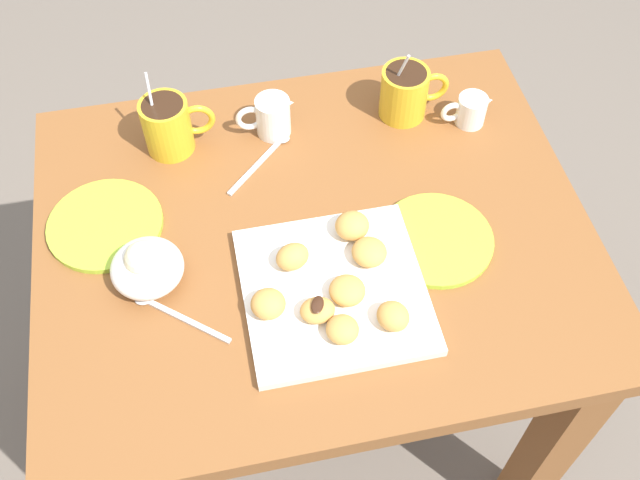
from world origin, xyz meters
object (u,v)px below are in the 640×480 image
coffee_mug_mustard_right (405,92)px  beignet_3 (342,329)px  beignet_2 (393,316)px  dining_table (315,281)px  pastry_plate_square (334,291)px  beignet_4 (317,310)px  beignet_5 (268,304)px  beignet_6 (369,252)px  cream_pitcher_white (272,115)px  saucer_lime_left (436,239)px  beignet_1 (347,290)px  beignet_0 (292,257)px  saucer_lime_right (105,225)px  beignet_7 (352,226)px  coffee_mug_mustard_left (168,125)px  ice_cream_bowl (147,266)px  chocolate_sauce_pitcher (471,109)px

coffee_mug_mustard_right → beignet_3: (-0.21, -0.43, -0.02)m
coffee_mug_mustard_right → beignet_2: coffee_mug_mustard_right is taller
dining_table → coffee_mug_mustard_right: (0.21, 0.23, 0.20)m
pastry_plate_square → beignet_4: 0.06m
dining_table → beignet_5: size_ratio=17.32×
beignet_6 → cream_pitcher_white: bearing=107.4°
saucer_lime_left → dining_table: bearing=161.2°
beignet_1 → beignet_0: bearing=132.9°
coffee_mug_mustard_right → saucer_lime_right: 0.56m
saucer_lime_right → beignet_1: beignet_1 is taller
saucer_lime_right → beignet_3: 0.43m
beignet_4 → beignet_6: (0.10, 0.08, 0.00)m
cream_pitcher_white → beignet_7: size_ratio=1.95×
beignet_1 → beignet_4: bearing=-154.1°
cream_pitcher_white → saucer_lime_left: cream_pitcher_white is taller
beignet_1 → beignet_7: beignet_7 is taller
dining_table → beignet_6: size_ratio=16.22×
coffee_mug_mustard_left → beignet_5: (0.11, -0.37, -0.02)m
dining_table → beignet_7: (0.05, -0.03, 0.18)m
coffee_mug_mustard_right → beignet_5: coffee_mug_mustard_right is taller
saucer_lime_right → beignet_2: bearing=-34.1°
pastry_plate_square → beignet_5: size_ratio=5.29×
beignet_1 → beignet_3: bearing=-109.0°
pastry_plate_square → beignet_4: beignet_4 is taller
beignet_5 → beignet_7: size_ratio=0.95×
beignet_0 → beignet_7: same height
beignet_2 → dining_table: bearing=110.7°
beignet_2 → beignet_3: size_ratio=1.05×
beignet_2 → beignet_4: bearing=162.4°
pastry_plate_square → cream_pitcher_white: size_ratio=2.57×
ice_cream_bowl → beignet_2: ice_cream_bowl is taller
coffee_mug_mustard_right → beignet_0: coffee_mug_mustard_right is taller
cream_pitcher_white → beignet_0: 0.30m
cream_pitcher_white → saucer_lime_right: (-0.30, -0.15, -0.03)m
beignet_0 → beignet_4: (0.02, -0.10, -0.00)m
dining_table → chocolate_sauce_pitcher: 0.41m
beignet_7 → beignet_1: bearing=-106.7°
cream_pitcher_white → chocolate_sauce_pitcher: 0.35m
beignet_0 → beignet_6: 0.12m
saucer_lime_right → chocolate_sauce_pitcher: bearing=9.5°
ice_cream_bowl → chocolate_sauce_pitcher: size_ratio=1.19×
pastry_plate_square → saucer_lime_left: 0.19m
coffee_mug_mustard_left → beignet_1: bearing=-58.6°
cream_pitcher_white → saucer_lime_left: 0.36m
coffee_mug_mustard_left → beignet_4: size_ratio=2.97×
cream_pitcher_white → beignet_4: size_ratio=2.06×
beignet_1 → beignet_2: size_ratio=1.09×
coffee_mug_mustard_left → beignet_3: (0.20, -0.43, -0.02)m
chocolate_sauce_pitcher → beignet_2: 0.45m
dining_table → beignet_4: 0.25m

